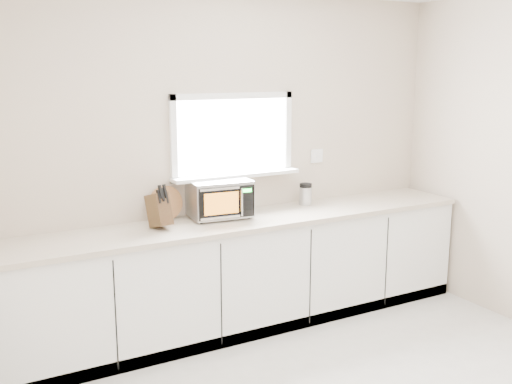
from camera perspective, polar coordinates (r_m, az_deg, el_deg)
back_wall at (r=4.99m, az=-2.28°, el=3.27°), size 4.00×0.17×2.70m
cabinets at (r=4.96m, az=-0.65°, el=-7.80°), size 3.92×0.60×0.88m
countertop at (r=4.81m, az=-0.60°, el=-2.67°), size 3.92×0.64×0.04m
microwave at (r=4.79m, az=-3.52°, el=-0.55°), size 0.51×0.43×0.31m
knife_block at (r=4.51m, az=-9.22°, el=-1.64°), size 0.16×0.25×0.34m
cutting_board at (r=4.75m, az=-8.59°, el=-1.05°), size 0.27×0.07×0.27m
coffee_grinder at (r=5.26m, az=4.74°, el=-0.18°), size 0.13×0.13×0.19m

